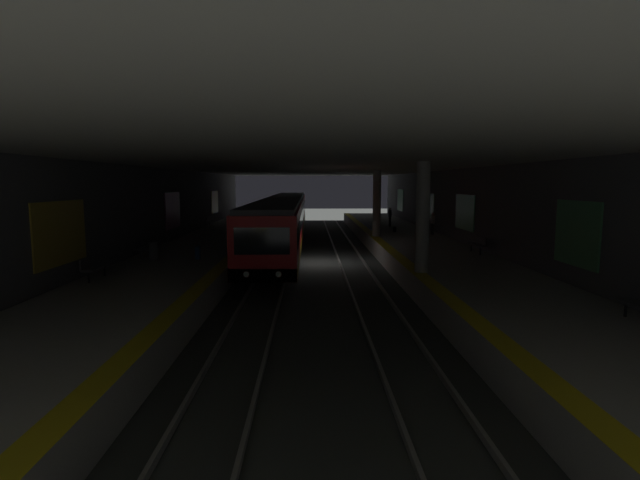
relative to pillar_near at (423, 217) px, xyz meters
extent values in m
plane|color=#383A38|center=(8.54, 4.35, -3.33)|extent=(120.00, 120.00, 0.00)
cube|color=gray|center=(8.54, 1.43, -3.25)|extent=(60.00, 0.09, 0.16)
cube|color=gray|center=(8.54, 2.87, -3.25)|extent=(60.00, 0.09, 0.16)
cube|color=gray|center=(8.54, 5.83, -3.25)|extent=(60.00, 0.09, 0.16)
cube|color=gray|center=(8.54, 7.27, -3.25)|extent=(60.00, 0.09, 0.16)
cube|color=#A8A59E|center=(8.54, -2.20, -2.80)|extent=(60.00, 5.30, 1.05)
cube|color=yellow|center=(8.54, 0.15, -2.27)|extent=(60.00, 0.60, 0.01)
cube|color=#A8A59E|center=(8.54, 10.90, -2.80)|extent=(60.00, 5.30, 1.05)
cube|color=yellow|center=(8.54, 8.55, -2.27)|extent=(60.00, 0.60, 0.01)
cube|color=#56565B|center=(8.54, -5.10, -0.53)|extent=(60.00, 0.50, 5.60)
cube|color=#4CA566|center=(-2.83, -4.82, -0.38)|extent=(2.79, 0.06, 2.32)
cube|color=#4CA566|center=(9.41, -4.82, -0.38)|extent=(3.40, 0.06, 2.14)
cube|color=#4CA566|center=(18.32, -4.82, -0.38)|extent=(3.36, 0.06, 1.92)
cube|color=#4CA566|center=(30.13, -4.82, -0.38)|extent=(3.04, 0.06, 2.22)
cube|color=#56565B|center=(8.54, 13.80, -0.53)|extent=(60.00, 0.50, 5.60)
cube|color=gold|center=(-2.28, 13.52, -0.38)|extent=(3.56, 0.06, 2.29)
cube|color=#BF4C8C|center=(11.73, 13.52, -0.38)|extent=(3.22, 0.06, 2.32)
cube|color=gold|center=(25.56, 13.52, -0.38)|extent=(2.88, 0.06, 2.04)
cube|color=#ADAAA3|center=(8.54, 4.35, 2.47)|extent=(60.00, 19.40, 0.40)
cylinder|color=gray|center=(0.00, 0.00, 0.00)|extent=(0.56, 0.56, 4.55)
cylinder|color=gray|center=(13.36, 0.00, 0.00)|extent=(0.56, 0.56, 4.55)
cube|color=red|center=(8.29, 6.55, -1.27)|extent=(17.30, 2.80, 2.70)
cube|color=#B27F0F|center=(8.29, 6.55, -2.33)|extent=(17.30, 2.82, 0.56)
cube|color=black|center=(8.29, 6.55, -0.92)|extent=(15.92, 2.83, 0.90)
cube|color=#47474C|center=(8.29, 6.55, 0.21)|extent=(16.96, 2.58, 0.24)
cube|color=black|center=(3.54, 6.55, -2.79)|extent=(2.20, 1.64, 0.76)
cube|color=black|center=(13.05, 6.55, -2.79)|extent=(2.20, 1.64, 0.76)
cube|color=black|center=(-0.38, 6.55, -0.92)|extent=(0.04, 2.24, 1.10)
cylinder|color=silver|center=(-0.38, 5.90, -2.27)|extent=(0.04, 0.24, 0.24)
cylinder|color=silver|center=(-0.38, 7.20, -2.27)|extent=(0.04, 0.24, 0.24)
cube|color=red|center=(26.20, 6.55, -1.27)|extent=(17.30, 2.80, 2.70)
cube|color=#B27F0F|center=(26.20, 6.55, -2.33)|extent=(17.30, 2.82, 0.56)
cube|color=black|center=(26.20, 6.55, -0.92)|extent=(15.92, 2.83, 0.90)
cube|color=#47474C|center=(26.20, 6.55, 0.21)|extent=(16.96, 2.58, 0.24)
cube|color=black|center=(21.44, 6.55, -2.79)|extent=(2.20, 1.64, 0.76)
cube|color=black|center=(30.96, 6.55, -2.79)|extent=(2.20, 1.64, 0.76)
cylinder|color=#262628|center=(-6.73, -4.10, -2.07)|extent=(0.08, 0.08, 0.42)
cylinder|color=#262628|center=(4.55, -4.10, -2.07)|extent=(0.08, 0.08, 0.42)
cylinder|color=#262628|center=(5.91, -4.10, -2.07)|extent=(0.08, 0.08, 0.42)
cube|color=#4C4C51|center=(5.23, -4.10, -1.82)|extent=(1.70, 0.44, 0.08)
cube|color=#4C4C51|center=(5.23, -4.32, -1.62)|extent=(1.70, 0.06, 0.40)
cylinder|color=#262628|center=(17.96, -4.10, -2.07)|extent=(0.08, 0.08, 0.42)
cylinder|color=#262628|center=(19.32, -4.10, -2.07)|extent=(0.08, 0.08, 0.42)
cube|color=#4C4C51|center=(18.64, -4.10, -1.82)|extent=(1.70, 0.44, 0.08)
cube|color=#4C4C51|center=(18.64, -4.32, -1.62)|extent=(1.70, 0.06, 0.40)
cylinder|color=#262628|center=(-1.89, 12.80, -2.07)|extent=(0.08, 0.08, 0.42)
cylinder|color=#262628|center=(-0.53, 12.80, -2.07)|extent=(0.08, 0.08, 0.42)
cube|color=#4C4C51|center=(-1.21, 12.80, -1.82)|extent=(1.70, 0.44, 0.08)
cube|color=#4C4C51|center=(-1.21, 13.02, -1.62)|extent=(1.70, 0.06, 0.40)
cylinder|color=#262628|center=(3.60, 12.80, -2.07)|extent=(0.08, 0.08, 0.42)
cylinder|color=#262628|center=(4.96, 12.80, -2.07)|extent=(0.08, 0.08, 0.42)
cube|color=#4C4C51|center=(4.28, 12.80, -1.82)|extent=(1.70, 0.44, 0.08)
cube|color=#4C4C51|center=(4.28, 13.02, -1.62)|extent=(1.70, 0.06, 0.40)
cylinder|color=#262628|center=(19.56, 12.80, -2.07)|extent=(0.08, 0.08, 0.42)
cylinder|color=#262628|center=(20.92, 12.80, -2.07)|extent=(0.08, 0.08, 0.42)
cube|color=#4C4C51|center=(20.24, 12.80, -1.82)|extent=(1.70, 0.44, 0.08)
cube|color=#4C4C51|center=(20.24, 13.02, -1.62)|extent=(1.70, 0.06, 0.40)
cylinder|color=#323232|center=(20.59, -2.16, -1.87)|extent=(0.16, 0.16, 0.81)
cylinder|color=#323232|center=(20.79, -2.16, -1.87)|extent=(0.16, 0.16, 0.81)
cube|color=#333338|center=(20.69, -2.16, -1.18)|extent=(0.36, 0.22, 0.57)
cylinder|color=#333338|center=(20.44, -2.16, -1.23)|extent=(0.10, 0.10, 0.54)
cylinder|color=#333338|center=(20.94, -2.16, -1.23)|extent=(0.10, 0.10, 0.54)
sphere|color=tan|center=(20.69, -2.16, -0.79)|extent=(0.22, 0.22, 0.22)
cylinder|color=#353535|center=(14.17, -4.14, -1.87)|extent=(0.16, 0.16, 0.80)
cylinder|color=#353535|center=(14.37, -4.14, -1.87)|extent=(0.16, 0.16, 0.80)
cube|color=beige|center=(14.27, -4.14, -1.19)|extent=(0.36, 0.22, 0.57)
cylinder|color=beige|center=(14.02, -4.14, -1.24)|extent=(0.10, 0.10, 0.54)
cylinder|color=beige|center=(14.52, -4.14, -1.24)|extent=(0.10, 0.10, 0.54)
sphere|color=tan|center=(14.27, -4.14, -0.80)|extent=(0.22, 0.22, 0.22)
cylinder|color=#2F2F2F|center=(10.88, 9.72, -1.88)|extent=(0.16, 0.16, 0.79)
cylinder|color=#2F2F2F|center=(11.08, 9.72, -1.88)|extent=(0.16, 0.16, 0.79)
cube|color=#333338|center=(10.98, 9.72, -1.20)|extent=(0.36, 0.22, 0.56)
cylinder|color=#333338|center=(10.73, 9.72, -1.25)|extent=(0.10, 0.10, 0.53)
cylinder|color=#333338|center=(11.23, 9.72, -1.25)|extent=(0.10, 0.10, 0.53)
sphere|color=tan|center=(10.98, 9.72, -0.82)|extent=(0.21, 0.21, 0.21)
cube|color=navy|center=(3.58, 10.05, -1.96)|extent=(0.34, 0.20, 0.64)
cylinder|color=#333333|center=(3.58, 10.05, -1.49)|extent=(0.02, 0.02, 0.30)
cube|color=black|center=(16.19, -1.77, -2.08)|extent=(0.30, 0.20, 0.40)
cylinder|color=#595B5E|center=(3.47, 12.15, -1.85)|extent=(0.44, 0.44, 0.85)
camera|label=1|loc=(-19.38, 4.63, 1.41)|focal=26.76mm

